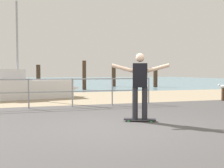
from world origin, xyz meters
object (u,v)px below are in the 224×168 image
(skateboard, at_px, (140,119))
(skateboarder, at_px, (140,82))
(sailboat, at_px, (28,88))
(bollard_short, at_px, (224,95))
(seagull, at_px, (223,86))

(skateboard, distance_m, skateboarder, 0.95)
(sailboat, height_order, skateboard, sailboat)
(skateboard, bearing_deg, bollard_short, 31.64)
(sailboat, relative_size, skateboarder, 3.07)
(sailboat, bearing_deg, seagull, -22.44)
(bollard_short, bearing_deg, seagull, 127.76)
(sailboat, bearing_deg, skateboarder, -66.13)
(skateboarder, bearing_deg, bollard_short, 31.64)
(skateboarder, height_order, bollard_short, skateboarder)
(sailboat, xyz_separation_m, bollard_short, (8.29, -3.43, -0.23))
(sailboat, xyz_separation_m, skateboard, (2.97, -6.71, -0.45))
(skateboarder, xyz_separation_m, seagull, (5.31, 3.29, -0.37))
(sailboat, relative_size, bollard_short, 8.84)
(seagull, bearing_deg, skateboarder, -148.21)
(sailboat, distance_m, bollard_short, 8.98)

